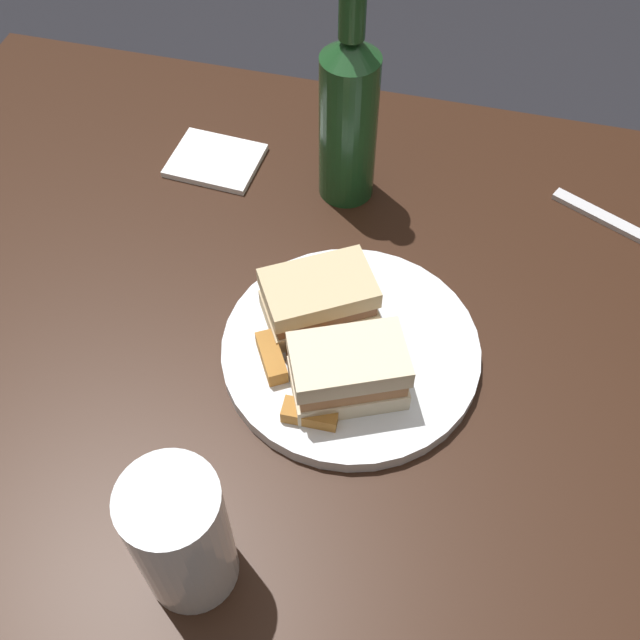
# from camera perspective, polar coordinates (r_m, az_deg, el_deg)

# --- Properties ---
(ground_plane) EXTENTS (6.00, 6.00, 0.00)m
(ground_plane) POSITION_cam_1_polar(r_m,az_deg,el_deg) (1.49, -1.28, -17.13)
(ground_plane) COLOR black
(dining_table) EXTENTS (1.10, 0.82, 0.74)m
(dining_table) POSITION_cam_1_polar(r_m,az_deg,el_deg) (1.15, -1.62, -11.01)
(dining_table) COLOR black
(dining_table) RESTS_ON ground
(plate) EXTENTS (0.27, 0.27, 0.02)m
(plate) POSITION_cam_1_polar(r_m,az_deg,el_deg) (0.80, 2.30, -2.28)
(plate) COLOR white
(plate) RESTS_ON dining_table
(sandwich_half_left) EXTENTS (0.13, 0.12, 0.06)m
(sandwich_half_left) POSITION_cam_1_polar(r_m,az_deg,el_deg) (0.79, -0.11, 1.56)
(sandwich_half_left) COLOR #CCB284
(sandwich_half_left) RESTS_ON plate
(sandwich_half_right) EXTENTS (0.13, 0.11, 0.06)m
(sandwich_half_right) POSITION_cam_1_polar(r_m,az_deg,el_deg) (0.73, 2.11, -3.84)
(sandwich_half_right) COLOR beige
(sandwich_half_right) RESTS_ON plate
(potato_wedge_front) EXTENTS (0.05, 0.04, 0.02)m
(potato_wedge_front) POSITION_cam_1_polar(r_m,az_deg,el_deg) (0.77, -0.47, -2.33)
(potato_wedge_front) COLOR #AD702D
(potato_wedge_front) RESTS_ON plate
(potato_wedge_middle) EXTENTS (0.05, 0.02, 0.02)m
(potato_wedge_middle) POSITION_cam_1_polar(r_m,az_deg,el_deg) (0.74, -0.73, -6.97)
(potato_wedge_middle) COLOR #AD702D
(potato_wedge_middle) RESTS_ON plate
(potato_wedge_back) EXTENTS (0.05, 0.06, 0.02)m
(potato_wedge_back) POSITION_cam_1_polar(r_m,az_deg,el_deg) (0.77, -3.37, -2.84)
(potato_wedge_back) COLOR #AD702D
(potato_wedge_back) RESTS_ON plate
(potato_wedge_left_edge) EXTENTS (0.04, 0.03, 0.02)m
(potato_wedge_left_edge) POSITION_cam_1_polar(r_m,az_deg,el_deg) (0.76, -0.70, -3.68)
(potato_wedge_left_edge) COLOR #AD702D
(potato_wedge_left_edge) RESTS_ON plate
(pint_glass) EXTENTS (0.08, 0.08, 0.15)m
(pint_glass) POSITION_cam_1_polar(r_m,az_deg,el_deg) (0.65, -10.14, -15.89)
(pint_glass) COLOR white
(pint_glass) RESTS_ON dining_table
(cider_bottle) EXTENTS (0.07, 0.07, 0.28)m
(cider_bottle) POSITION_cam_1_polar(r_m,az_deg,el_deg) (0.89, 2.14, 14.98)
(cider_bottle) COLOR #19421E
(cider_bottle) RESTS_ON dining_table
(napkin) EXTENTS (0.12, 0.10, 0.01)m
(napkin) POSITION_cam_1_polar(r_m,az_deg,el_deg) (1.00, -7.78, 11.67)
(napkin) COLOR white
(napkin) RESTS_ON dining_table
(fork) EXTENTS (0.17, 0.09, 0.01)m
(fork) POSITION_cam_1_polar(r_m,az_deg,el_deg) (0.98, 21.59, 6.43)
(fork) COLOR silver
(fork) RESTS_ON dining_table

